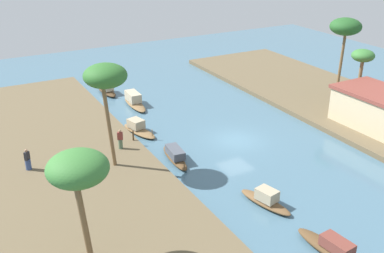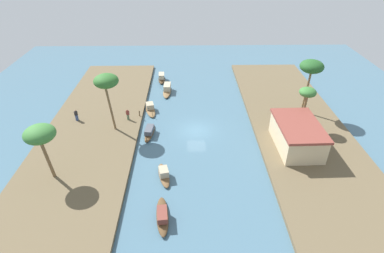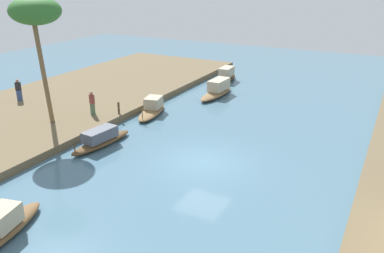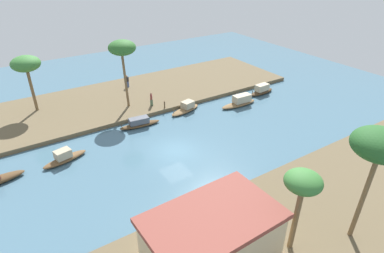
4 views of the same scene
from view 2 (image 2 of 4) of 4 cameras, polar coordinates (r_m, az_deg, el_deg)
river_water at (r=40.46m, az=0.84°, el=-0.75°), size 71.76×71.76×0.00m
riverbank_left at (r=42.18m, az=-17.94°, el=-0.65°), size 44.60×12.16×0.45m
riverbank_right at (r=42.95m, az=19.27°, el=-0.28°), size 44.60×12.16×0.45m
sampan_downstream_large at (r=29.07m, az=-5.53°, el=-16.18°), size 4.76×1.57×1.17m
sampan_open_hull at (r=39.86m, az=-7.90°, el=-0.96°), size 4.42×1.42×1.03m
sampan_with_red_awning at (r=45.09m, az=-7.76°, el=3.28°), size 4.27×2.18×1.13m
sampan_foreground at (r=54.69m, az=-5.67°, el=8.98°), size 3.92×1.36×1.29m
sampan_midstream at (r=50.36m, az=-4.63°, el=6.89°), size 4.81×1.39×1.30m
sampan_upstream_small at (r=33.08m, az=-5.27°, el=-8.81°), size 4.10×1.89×1.17m
person_on_near_bank at (r=44.37m, az=-20.69°, el=1.84°), size 0.56×0.56×1.60m
person_by_mooring at (r=42.52m, az=-11.85°, el=2.12°), size 0.44×0.47×1.59m
mooring_post at (r=43.23m, az=-9.76°, el=2.42°), size 0.14×0.14×0.81m
palm_tree_left_near at (r=38.20m, az=-15.66°, el=8.01°), size 2.97×2.97×7.59m
palm_tree_left_far at (r=32.85m, az=-26.44°, el=-1.39°), size 3.05×3.05×6.20m
palm_tree_right_tall at (r=40.79m, az=20.67°, el=5.70°), size 2.11×2.11×5.56m
palm_tree_right_short at (r=43.94m, az=21.36°, el=10.23°), size 3.12×3.12×7.65m
riverside_building at (r=37.97m, az=18.96°, el=-1.55°), size 7.75×4.97×3.14m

